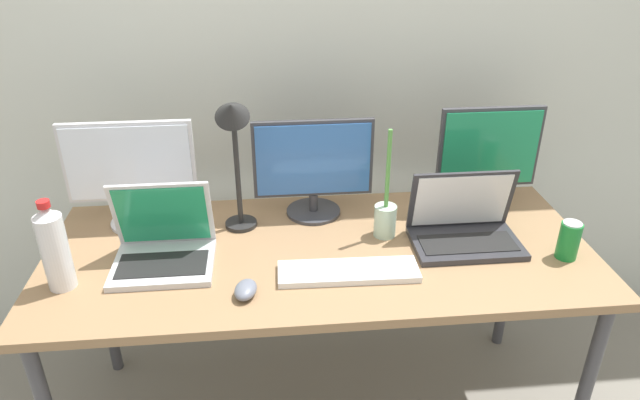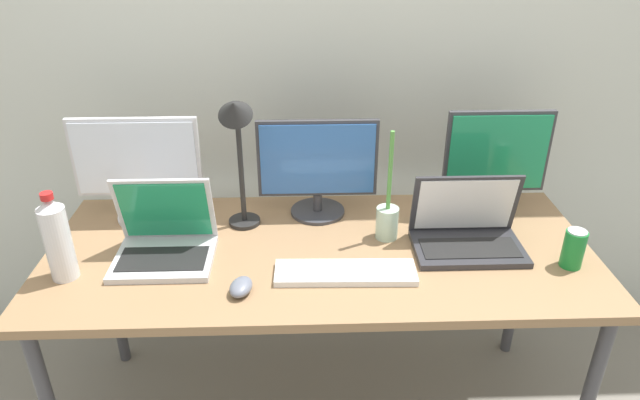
{
  "view_description": "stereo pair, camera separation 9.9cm",
  "coord_description": "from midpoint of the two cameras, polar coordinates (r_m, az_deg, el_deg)",
  "views": [
    {
      "loc": [
        -0.15,
        -1.57,
        1.74
      ],
      "look_at": [
        0.0,
        0.0,
        0.92
      ],
      "focal_mm": 32.0,
      "sensor_mm": 36.0,
      "label": 1
    },
    {
      "loc": [
        -0.06,
        -1.57,
        1.74
      ],
      "look_at": [
        0.0,
        0.0,
        0.92
      ],
      "focal_mm": 32.0,
      "sensor_mm": 36.0,
      "label": 2
    }
  ],
  "objects": [
    {
      "name": "laptop_secondary",
      "position": [
        1.93,
        12.81,
        -2.62
      ],
      "size": [
        0.35,
        0.23,
        0.24
      ],
      "color": "#2D2D33",
      "rests_on": "work_desk"
    },
    {
      "name": "work_desk",
      "position": [
        1.9,
        -1.49,
        -6.44
      ],
      "size": [
        1.77,
        0.75,
        0.74
      ],
      "color": "#424247",
      "rests_on": "ground"
    },
    {
      "name": "mouse_by_keyboard",
      "position": [
        1.67,
        -9.15,
        -8.88
      ],
      "size": [
        0.08,
        0.11,
        0.04
      ],
      "primitive_type": "ellipsoid",
      "rotation": [
        0.0,
        0.0,
        -0.22
      ],
      "color": "slate",
      "rests_on": "work_desk"
    },
    {
      "name": "laptop_silver",
      "position": [
        1.85,
        -16.87,
        -4.33
      ],
      "size": [
        0.31,
        0.25,
        0.26
      ],
      "color": "silver",
      "rests_on": "work_desk"
    },
    {
      "name": "wall_back",
      "position": [
        2.21,
        -2.88,
        15.99
      ],
      "size": [
        7.0,
        0.08,
        2.6
      ],
      "primitive_type": "cube",
      "color": "silver",
      "rests_on": "ground"
    },
    {
      "name": "water_bottle",
      "position": [
        1.81,
        -26.46,
        -4.35
      ],
      "size": [
        0.08,
        0.08,
        0.28
      ],
      "color": "silver",
      "rests_on": "work_desk"
    },
    {
      "name": "bamboo_vase",
      "position": [
        1.91,
        5.08,
        -1.72
      ],
      "size": [
        0.08,
        0.08,
        0.38
      ],
      "color": "#B2D1B7",
      "rests_on": "work_desk"
    },
    {
      "name": "monitor_center",
      "position": [
        1.99,
        -2.06,
        3.32
      ],
      "size": [
        0.42,
        0.2,
        0.35
      ],
      "color": "#38383D",
      "rests_on": "work_desk"
    },
    {
      "name": "desk_lamp",
      "position": [
        1.84,
        -10.11,
        5.98
      ],
      "size": [
        0.11,
        0.18,
        0.5
      ],
      "color": "black",
      "rests_on": "work_desk"
    },
    {
      "name": "keyboard_main",
      "position": [
        1.74,
        1.23,
        -7.21
      ],
      "size": [
        0.43,
        0.13,
        0.02
      ],
      "primitive_type": "cube",
      "rotation": [
        0.0,
        0.0,
        -0.03
      ],
      "color": "white",
      "rests_on": "work_desk"
    },
    {
      "name": "soda_can_near_keyboard",
      "position": [
        1.94,
        22.31,
        -3.77
      ],
      "size": [
        0.07,
        0.07,
        0.13
      ],
      "color": "#197F33",
      "rests_on": "work_desk"
    },
    {
      "name": "monitor_left",
      "position": [
        2.04,
        -19.74,
        2.75
      ],
      "size": [
        0.43,
        0.19,
        0.38
      ],
      "color": "silver",
      "rests_on": "work_desk"
    },
    {
      "name": "monitor_right",
      "position": [
        2.11,
        15.19,
        4.2
      ],
      "size": [
        0.37,
        0.19,
        0.38
      ],
      "color": "#38383D",
      "rests_on": "work_desk"
    }
  ]
}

